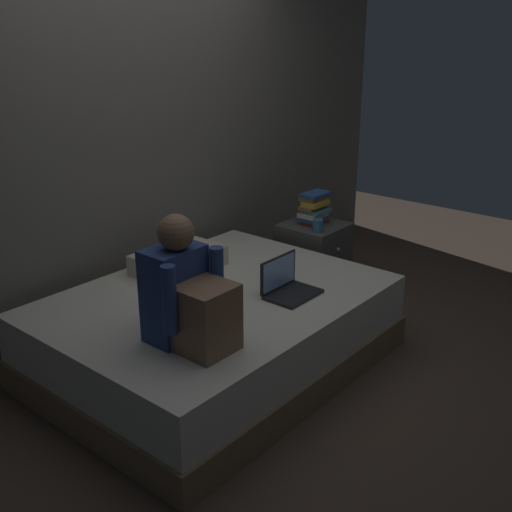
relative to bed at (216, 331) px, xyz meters
The scene contains 9 objects.
ground_plane 0.43m from the bed, 56.31° to the right, with size 8.00×8.00×0.00m, color #47382D.
wall_back 1.45m from the bed, 77.47° to the left, with size 5.60×0.10×2.70m, color slate.
bed is the anchor object (origin of this frame).
nightstand 1.32m from the bed, ahead, with size 0.44×0.46×0.55m.
person_sitting 0.76m from the bed, 149.33° to the right, with size 0.39×0.44×0.66m.
laptop 0.52m from the bed, 49.41° to the right, with size 0.32×0.23×0.22m.
pillow 0.56m from the bed, 73.01° to the left, with size 0.56×0.36×0.13m, color beige.
book_stack 1.39m from the bed, ahead, with size 0.23×0.17×0.24m.
mug 1.23m from the bed, ahead, with size 0.08×0.08×0.09m, color teal.
Camera 1 is at (-2.60, -2.02, 1.97)m, focal length 43.45 mm.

